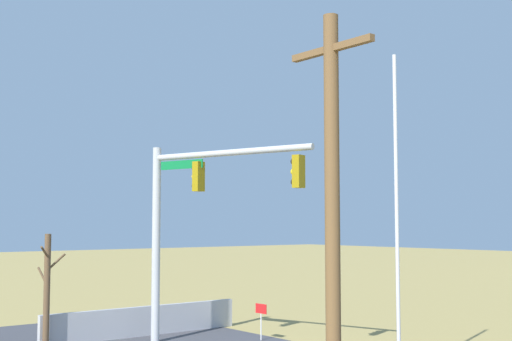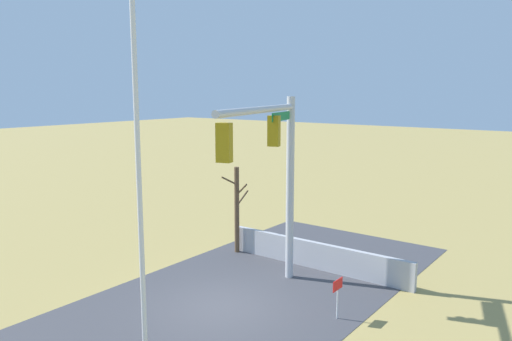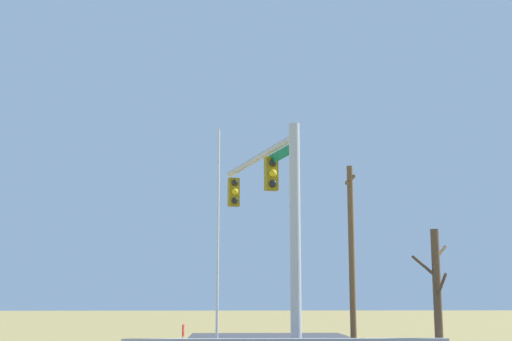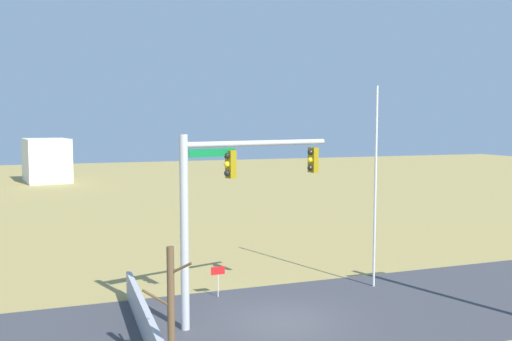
# 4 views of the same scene
# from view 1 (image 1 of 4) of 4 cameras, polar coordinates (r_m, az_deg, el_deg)

# --- Properties ---
(sidewalk_corner) EXTENTS (6.00, 6.00, 0.01)m
(sidewalk_corner) POSITION_cam_1_polar(r_m,az_deg,el_deg) (24.41, -9.66, -13.64)
(sidewalk_corner) COLOR #B7B5AD
(sidewalk_corner) RESTS_ON ground_plane
(retaining_fence) EXTENTS (0.20, 7.58, 1.03)m
(retaining_fence) POSITION_cam_1_polar(r_m,az_deg,el_deg) (24.82, -9.32, -12.30)
(retaining_fence) COLOR #A8A8AD
(retaining_fence) RESTS_ON ground_plane
(signal_mast) EXTENTS (6.00, 1.93, 6.49)m
(signal_mast) POSITION_cam_1_polar(r_m,az_deg,el_deg) (22.18, -5.27, -2.96)
(signal_mast) COLOR #B2B5BA
(signal_mast) RESTS_ON ground_plane
(flagpole) EXTENTS (0.10, 0.10, 8.37)m
(flagpole) POSITION_cam_1_polar(r_m,az_deg,el_deg) (18.10, 11.66, -3.53)
(flagpole) COLOR silver
(flagpole) RESTS_ON ground_plane
(utility_pole) EXTENTS (1.90, 0.26, 7.55)m
(utility_pole) POSITION_cam_1_polar(r_m,az_deg,el_deg) (11.75, 6.40, -4.33)
(utility_pole) COLOR brown
(utility_pole) RESTS_ON ground_plane
(bare_tree) EXTENTS (1.27, 1.02, 3.60)m
(bare_tree) POSITION_cam_1_polar(r_m,az_deg,el_deg) (22.83, -17.05, -9.44)
(bare_tree) COLOR brown
(bare_tree) RESTS_ON ground_plane
(open_sign) EXTENTS (0.56, 0.04, 1.22)m
(open_sign) POSITION_cam_1_polar(r_m,az_deg,el_deg) (23.53, 0.42, -11.82)
(open_sign) COLOR silver
(open_sign) RESTS_ON ground_plane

